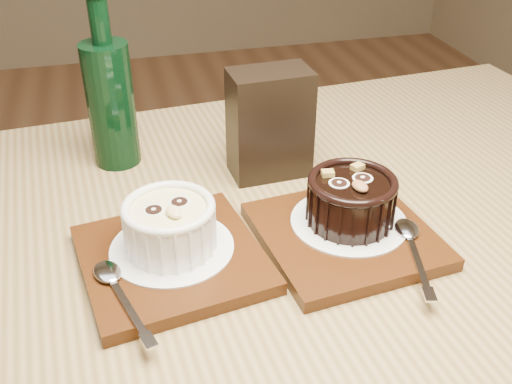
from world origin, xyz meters
TOP-DOWN VIEW (x-y plane):
  - table at (0.17, -0.28)m, footprint 1.26×0.89m
  - tray_left at (0.08, -0.28)m, footprint 0.21×0.21m
  - doily_left at (0.08, -0.27)m, footprint 0.13×0.13m
  - ramekin_white at (0.08, -0.27)m, footprint 0.10×0.10m
  - spoon_left at (0.02, -0.33)m, footprint 0.06×0.14m
  - tray_right at (0.27, -0.28)m, footprint 0.20×0.20m
  - doily_right at (0.28, -0.27)m, footprint 0.13×0.13m
  - ramekin_dark at (0.28, -0.27)m, footprint 0.10×0.10m
  - spoon_right at (0.32, -0.33)m, footprint 0.06×0.14m
  - condiment_stand at (0.23, -0.11)m, footprint 0.10×0.07m
  - green_bottle at (0.04, -0.03)m, footprint 0.06×0.06m

SIDE VIEW (x-z plane):
  - table at x=0.17m, z-range 0.28..1.03m
  - tray_left at x=0.08m, z-range 0.75..0.76m
  - tray_right at x=0.27m, z-range 0.75..0.76m
  - doily_left at x=0.08m, z-range 0.77..0.77m
  - doily_right at x=0.28m, z-range 0.77..0.77m
  - spoon_left at x=0.02m, z-range 0.77..0.77m
  - spoon_right at x=0.32m, z-range 0.77..0.77m
  - ramekin_white at x=0.08m, z-range 0.77..0.82m
  - ramekin_dark at x=0.28m, z-range 0.77..0.83m
  - condiment_stand at x=0.23m, z-range 0.75..0.89m
  - green_bottle at x=0.04m, z-range 0.72..0.95m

